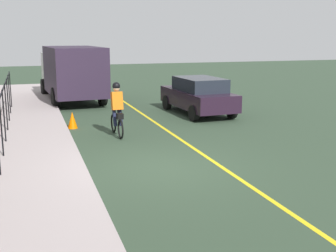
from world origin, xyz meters
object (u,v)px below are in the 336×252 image
object	(u,v)px
cyclist_lead	(117,109)
patrol_sedan	(198,95)
box_truck_background	(72,71)
traffic_cone_near	(72,120)

from	to	relation	value
cyclist_lead	patrol_sedan	bearing A→B (deg)	-55.29
patrol_sedan	cyclist_lead	bearing A→B (deg)	123.40
cyclist_lead	box_truck_background	distance (m)	8.54
patrol_sedan	traffic_cone_near	distance (m)	5.67
cyclist_lead	box_truck_background	bearing A→B (deg)	2.36
patrol_sedan	traffic_cone_near	world-z (taller)	patrol_sedan
box_truck_background	traffic_cone_near	size ratio (longest dim) A/B	11.16
patrol_sedan	box_truck_background	bearing A→B (deg)	38.32
cyclist_lead	box_truck_background	size ratio (longest dim) A/B	0.27
box_truck_background	traffic_cone_near	world-z (taller)	box_truck_background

